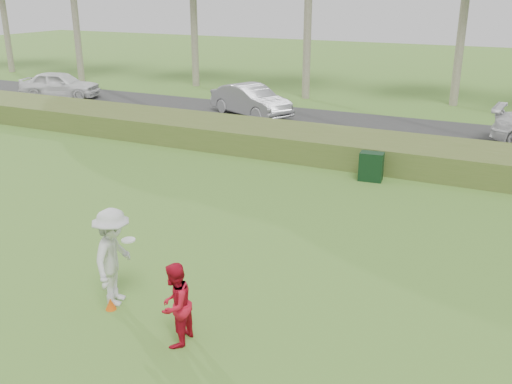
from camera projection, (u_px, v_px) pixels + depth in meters
The scene contains 10 objects.
ground at pixel (166, 318), 11.03m from camera, with size 120.00×120.00×0.00m, color #437727.
reed_strip at pixel (350, 148), 21.05m from camera, with size 80.00×3.00×0.90m, color #4C6126.
park_road at pixel (383, 130), 25.43m from camera, with size 80.00×6.00×0.06m, color #2D2D2D.
player_white at pixel (114, 257), 11.26m from camera, with size 1.10×1.47×2.02m.
player_red at pixel (175, 305), 9.99m from camera, with size 0.76×0.59×1.57m, color red.
cone_orange at pixel (111, 304), 11.29m from camera, with size 0.22×0.22×0.24m, color #F85A0D.
cone_yellow at pixel (180, 315), 10.94m from camera, with size 0.19×0.19×0.21m, color gold.
utility_cabinet at pixel (371, 167), 18.75m from camera, with size 0.76×0.48×0.96m, color black.
car_left at pixel (60, 85), 32.51m from camera, with size 1.78×4.43×1.51m, color white.
car_mid at pixel (251, 100), 27.95m from camera, with size 1.60×4.60×1.51m, color #B6B5BA.
Camera 1 is at (5.73, -7.85, 6.03)m, focal length 40.00 mm.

